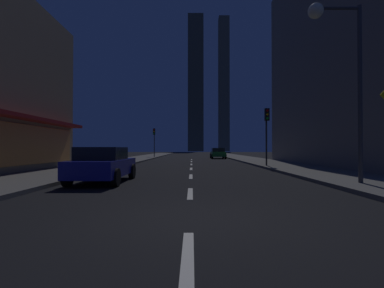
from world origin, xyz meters
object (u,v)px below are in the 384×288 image
(street_lamp_right, at_px, (338,48))
(traffic_light_far_left, at_px, (155,136))
(car_parked_far, at_px, (219,153))
(car_parked_near, at_px, (104,164))
(traffic_light_near_right, at_px, (267,124))
(fire_hydrant_far_left, at_px, (121,160))

(street_lamp_right, bearing_deg, traffic_light_far_left, 109.25)
(car_parked_far, relative_size, traffic_light_far_left, 1.01)
(car_parked_near, relative_size, traffic_light_near_right, 1.01)
(fire_hydrant_far_left, distance_m, street_lamp_right, 18.04)
(fire_hydrant_far_left, xyz_separation_m, traffic_light_near_right, (11.40, -3.08, 2.74))
(fire_hydrant_far_left, height_order, traffic_light_near_right, traffic_light_near_right)
(traffic_light_far_left, bearing_deg, street_lamp_right, -70.75)
(car_parked_far, bearing_deg, car_parked_near, -104.94)
(car_parked_far, height_order, street_lamp_right, street_lamp_right)
(car_parked_far, height_order, traffic_light_near_right, traffic_light_near_right)
(traffic_light_near_right, height_order, street_lamp_right, street_lamp_right)
(car_parked_far, xyz_separation_m, traffic_light_near_right, (1.90, -18.10, 2.45))
(fire_hydrant_far_left, bearing_deg, traffic_light_near_right, -15.10)
(car_parked_near, bearing_deg, car_parked_far, 75.06)
(car_parked_near, distance_m, fire_hydrant_far_left, 12.19)
(car_parked_near, bearing_deg, street_lamp_right, -8.49)
(traffic_light_far_left, distance_m, street_lamp_right, 33.05)
(car_parked_near, height_order, traffic_light_far_left, traffic_light_far_left)
(car_parked_near, xyz_separation_m, fire_hydrant_far_left, (-2.30, 11.96, -0.29))
(car_parked_far, bearing_deg, fire_hydrant_far_left, -122.32)
(traffic_light_far_left, height_order, street_lamp_right, street_lamp_right)
(car_parked_far, height_order, fire_hydrant_far_left, car_parked_far)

